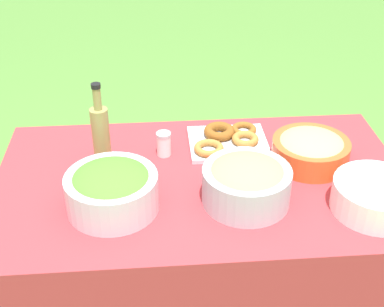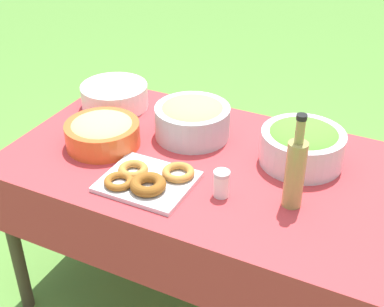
% 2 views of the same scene
% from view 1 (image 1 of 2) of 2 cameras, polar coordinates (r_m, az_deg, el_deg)
% --- Properties ---
extents(picnic_table, '(1.41, 0.83, 0.69)m').
position_cam_1_polar(picnic_table, '(1.88, 1.02, -4.99)').
color(picnic_table, '#B73338').
rests_on(picnic_table, ground_plane).
extents(salad_bowl, '(0.29, 0.29, 0.14)m').
position_cam_1_polar(salad_bowl, '(1.67, -8.55, -3.73)').
color(salad_bowl, silver).
rests_on(salad_bowl, picnic_table).
extents(pasta_bowl, '(0.27, 0.27, 0.11)m').
position_cam_1_polar(pasta_bowl, '(1.93, 12.54, 0.46)').
color(pasta_bowl, '#E05B28').
rests_on(pasta_bowl, picnic_table).
extents(donut_platter, '(0.30, 0.27, 0.05)m').
position_cam_1_polar(donut_platter, '(2.01, 3.79, 1.51)').
color(donut_platter, silver).
rests_on(donut_platter, picnic_table).
extents(plate_stack, '(0.27, 0.27, 0.10)m').
position_cam_1_polar(plate_stack, '(1.76, 19.05, -4.37)').
color(plate_stack, white).
rests_on(plate_stack, picnic_table).
extents(olive_oil_bottle, '(0.06, 0.06, 0.32)m').
position_cam_1_polar(olive_oil_bottle, '(1.86, -9.69, 1.98)').
color(olive_oil_bottle, '#998E4C').
rests_on(olive_oil_bottle, picnic_table).
extents(bread_bowl, '(0.28, 0.28, 0.14)m').
position_cam_1_polar(bread_bowl, '(1.69, 5.84, -3.04)').
color(bread_bowl, '#B2B7BC').
rests_on(bread_bowl, picnic_table).
extents(salt_shaker, '(0.05, 0.05, 0.09)m').
position_cam_1_polar(salt_shaker, '(1.93, -3.03, 1.04)').
color(salt_shaker, white).
rests_on(salt_shaker, picnic_table).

